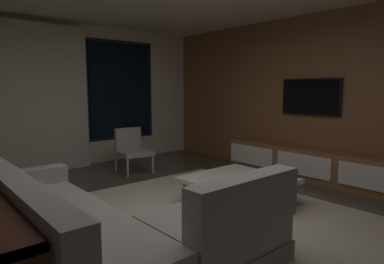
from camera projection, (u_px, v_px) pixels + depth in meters
floor at (182, 227)px, 3.63m from camera, size 9.20×9.20×0.00m
back_wall_with_window at (53, 96)px, 6.13m from camera, size 6.60×0.30×2.70m
media_wall at (328, 97)px, 5.45m from camera, size 0.12×7.80×2.70m
area_rug at (212, 221)px, 3.78m from camera, size 3.20×3.80×0.01m
sectional_couch at (103, 232)px, 2.83m from camera, size 1.98×2.50×0.82m
coffee_table at (238, 191)px, 4.29m from camera, size 1.16×1.16×0.36m
book_stack_on_coffee_table at (248, 175)px, 4.29m from camera, size 0.25×0.16×0.06m
accent_chair_near_window at (132, 148)px, 6.02m from camera, size 0.59×0.61×0.78m
media_console at (313, 165)px, 5.44m from camera, size 0.46×3.10×0.52m
mounted_tv at (310, 97)px, 5.56m from camera, size 0.05×1.04×0.60m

